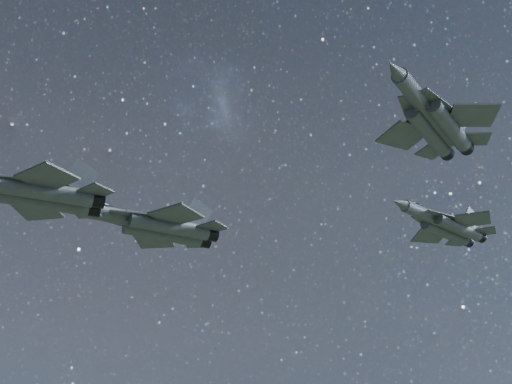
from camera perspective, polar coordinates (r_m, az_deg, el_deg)
jet_lead at (r=75.97m, az=-16.25°, el=0.08°), size 18.60×12.77×4.67m
jet_left at (r=92.71m, az=-7.47°, el=-2.39°), size 20.24×14.11×5.09m
jet_right at (r=67.82m, az=12.75°, el=5.19°), size 15.59×10.21×4.02m
jet_slot at (r=91.93m, az=13.58°, el=-2.33°), size 15.73×10.96×3.96m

